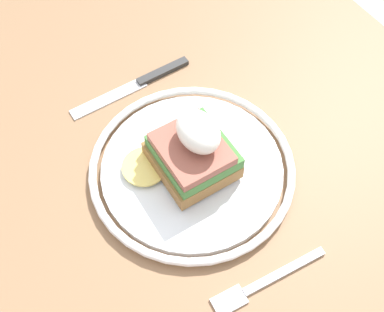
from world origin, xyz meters
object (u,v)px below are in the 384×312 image
at_px(sandwich, 193,151).
at_px(fork, 264,282).
at_px(plate, 192,168).
at_px(knife, 141,82).

height_order(sandwich, fork, sandwich).
bearing_deg(sandwich, plate, 1.74).
distance_m(plate, fork, 0.16).
distance_m(sandwich, fork, 0.17).
bearing_deg(knife, plate, 174.89).
bearing_deg(fork, knife, -4.05).
xyz_separation_m(sandwich, knife, (0.16, -0.01, -0.05)).
bearing_deg(fork, sandwich, -3.04).
relative_size(sandwich, fork, 0.87).
height_order(sandwich, knife, sandwich).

